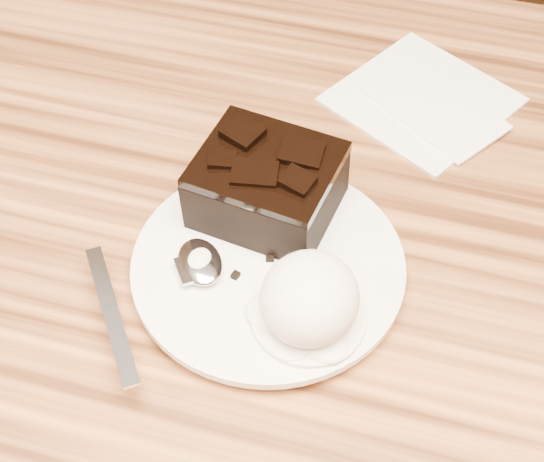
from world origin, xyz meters
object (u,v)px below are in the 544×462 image
(brownie, at_px, (267,188))
(plate, at_px, (268,270))
(napkin, at_px, (422,99))
(ice_cream_scoop, at_px, (310,298))
(spoon, at_px, (200,263))

(brownie, bearing_deg, plate, -73.01)
(napkin, bearing_deg, brownie, -118.37)
(plate, bearing_deg, ice_cream_scoop, -43.96)
(plate, xyz_separation_m, ice_cream_scoop, (0.04, -0.04, 0.03))
(ice_cream_scoop, bearing_deg, spoon, 166.28)
(plate, distance_m, napkin, 0.23)
(plate, height_order, brownie, brownie)
(ice_cream_scoop, distance_m, napkin, 0.26)
(brownie, distance_m, napkin, 0.20)
(brownie, bearing_deg, napkin, 61.63)
(plate, bearing_deg, brownie, 106.99)
(plate, distance_m, brownie, 0.06)
(plate, relative_size, napkin, 1.48)
(ice_cream_scoop, bearing_deg, brownie, 121.97)
(brownie, xyz_separation_m, spoon, (-0.03, -0.07, -0.02))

